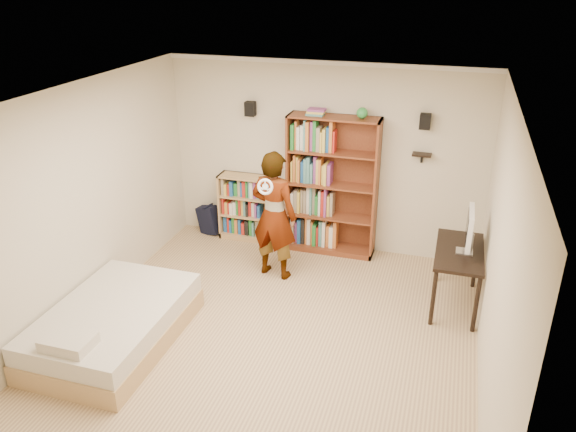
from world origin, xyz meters
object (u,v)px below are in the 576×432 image
at_px(computer_desk, 456,278).
at_px(low_bookshelf, 246,207).
at_px(person, 274,215).
at_px(tall_bookshelf, 332,187).
at_px(daybed, 113,320).

bearing_deg(computer_desk, low_bookshelf, 161.95).
bearing_deg(person, tall_bookshelf, -111.19).
bearing_deg(low_bookshelf, person, -51.17).
relative_size(computer_desk, daybed, 0.57).
distance_m(low_bookshelf, person, 1.26).
xyz_separation_m(tall_bookshelf, computer_desk, (1.78, -0.98, -0.62)).
xyz_separation_m(computer_desk, person, (-2.34, 0.07, 0.49)).
distance_m(daybed, person, 2.37).
bearing_deg(tall_bookshelf, person, -121.84).
bearing_deg(tall_bookshelf, low_bookshelf, 178.56).
bearing_deg(person, daybed, 68.60).
height_order(low_bookshelf, person, person).
xyz_separation_m(daybed, person, (1.22, 1.95, 0.59)).
relative_size(low_bookshelf, person, 0.58).
bearing_deg(low_bookshelf, tall_bookshelf, -1.44).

